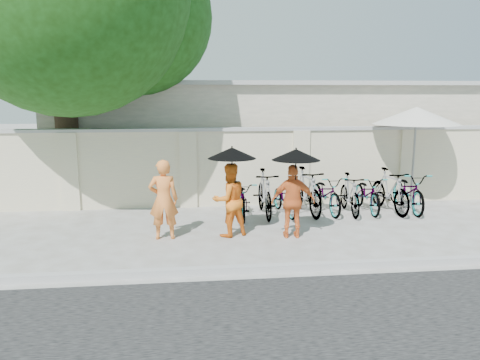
{
  "coord_description": "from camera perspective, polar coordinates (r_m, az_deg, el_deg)",
  "views": [
    {
      "loc": [
        -1.02,
        -9.07,
        2.95
      ],
      "look_at": [
        0.12,
        0.91,
        1.1
      ],
      "focal_mm": 35.0,
      "sensor_mm": 36.0,
      "label": 1
    }
  ],
  "objects": [
    {
      "name": "bike_1",
      "position": [
        11.41,
        3.02,
        -1.63
      ],
      "size": [
        0.55,
        1.89,
        1.14
      ],
      "primitive_type": "imported",
      "rotation": [
        0.0,
        0.0,
        -0.01
      ],
      "color": "gray",
      "rests_on": "ground"
    },
    {
      "name": "monk_left",
      "position": [
        9.69,
        -9.31,
        -2.37
      ],
      "size": [
        0.61,
        0.41,
        1.65
      ],
      "primitive_type": "imported",
      "rotation": [
        0.0,
        0.0,
        3.17
      ],
      "color": "orange",
      "rests_on": "ground"
    },
    {
      "name": "bike_2",
      "position": [
        11.64,
        5.52,
        -2.13
      ],
      "size": [
        0.76,
        1.68,
        0.85
      ],
      "primitive_type": "imported",
      "rotation": [
        0.0,
        0.0,
        0.12
      ],
      "color": "gray",
      "rests_on": "ground"
    },
    {
      "name": "bike_5",
      "position": [
        11.93,
        13.23,
        -1.69
      ],
      "size": [
        0.58,
        1.7,
        1.0
      ],
      "primitive_type": "imported",
      "rotation": [
        0.0,
        0.0,
        -0.07
      ],
      "color": "gray",
      "rests_on": "ground"
    },
    {
      "name": "bike_0",
      "position": [
        11.31,
        0.38,
        -2.32
      ],
      "size": [
        0.73,
        1.76,
        0.91
      ],
      "primitive_type": "imported",
      "rotation": [
        0.0,
        0.0,
        -0.07
      ],
      "color": "gray",
      "rests_on": "ground"
    },
    {
      "name": "bike_7",
      "position": [
        12.38,
        17.8,
        -1.25
      ],
      "size": [
        0.7,
        1.87,
        1.1
      ],
      "primitive_type": "imported",
      "rotation": [
        0.0,
        0.0,
        0.1
      ],
      "color": "gray",
      "rests_on": "ground"
    },
    {
      "name": "building_behind",
      "position": [
        16.41,
        4.15,
        5.7
      ],
      "size": [
        14.0,
        6.0,
        3.2
      ],
      "primitive_type": "cube",
      "color": "beige",
      "rests_on": "ground"
    },
    {
      "name": "bike_8",
      "position": [
        12.67,
        19.87,
        -1.3
      ],
      "size": [
        0.81,
        1.98,
        1.02
      ],
      "primitive_type": "imported",
      "rotation": [
        0.0,
        0.0,
        -0.07
      ],
      "color": "gray",
      "rests_on": "ground"
    },
    {
      "name": "shade_tree",
      "position": [
        12.51,
        -19.79,
        19.74
      ],
      "size": [
        6.7,
        6.2,
        8.2
      ],
      "color": "#453021",
      "rests_on": "ground"
    },
    {
      "name": "kerb",
      "position": [
        7.98,
        1.31,
        -10.8
      ],
      "size": [
        40.0,
        0.16,
        0.12
      ],
      "primitive_type": "cube",
      "color": "#A2A2A2",
      "rests_on": "ground"
    },
    {
      "name": "bike_6",
      "position": [
        12.29,
        15.29,
        -1.61
      ],
      "size": [
        0.67,
        1.79,
        0.93
      ],
      "primitive_type": "imported",
      "rotation": [
        0.0,
        0.0,
        -0.03
      ],
      "color": "gray",
      "rests_on": "ground"
    },
    {
      "name": "monk_right",
      "position": [
        9.72,
        6.49,
        -2.61
      ],
      "size": [
        0.94,
        0.47,
        1.54
      ],
      "primitive_type": "imported",
      "rotation": [
        0.0,
        0.0,
        3.03
      ],
      "color": "orange",
      "rests_on": "ground"
    },
    {
      "name": "parasol_right",
      "position": [
        9.47,
        6.84,
        3.1
      ],
      "size": [
        0.98,
        0.98,
        1.0
      ],
      "color": "black",
      "rests_on": "ground"
    },
    {
      "name": "bike_3",
      "position": [
        11.72,
        8.1,
        -1.36
      ],
      "size": [
        0.77,
        1.97,
        1.15
      ],
      "primitive_type": "imported",
      "rotation": [
        0.0,
        0.0,
        0.12
      ],
      "color": "gray",
      "rests_on": "ground"
    },
    {
      "name": "patio_umbrella",
      "position": [
        13.03,
        20.69,
        7.23
      ],
      "size": [
        2.55,
        2.55,
        2.63
      ],
      "rotation": [
        0.0,
        0.0,
        -0.18
      ],
      "color": "#A2A2A2",
      "rests_on": "ground"
    },
    {
      "name": "bike_4",
      "position": [
        11.97,
        10.46,
        -1.64
      ],
      "size": [
        0.82,
        1.89,
        0.96
      ],
      "primitive_type": "imported",
      "rotation": [
        0.0,
        0.0,
        0.1
      ],
      "color": "gray",
      "rests_on": "ground"
    },
    {
      "name": "compound_wall",
      "position": [
        12.59,
        2.81,
        1.51
      ],
      "size": [
        20.0,
        0.3,
        2.0
      ],
      "primitive_type": "cube",
      "color": "beige",
      "rests_on": "ground"
    },
    {
      "name": "ground",
      "position": [
        9.59,
        -0.08,
        -7.48
      ],
      "size": [
        80.0,
        80.0,
        0.0
      ],
      "primitive_type": "plane",
      "color": "#B1B1B1"
    },
    {
      "name": "parasol_center",
      "position": [
        9.52,
        -0.99,
        3.32
      ],
      "size": [
        0.99,
        0.99,
        1.01
      ],
      "color": "black",
      "rests_on": "ground"
    },
    {
      "name": "monk_center",
      "position": [
        9.77,
        -1.31,
        -2.43
      ],
      "size": [
        0.92,
        0.83,
        1.55
      ],
      "primitive_type": "imported",
      "rotation": [
        0.0,
        0.0,
        3.53
      ],
      "color": "orange",
      "rests_on": "ground"
    }
  ]
}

